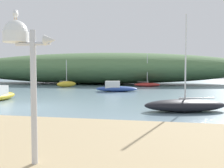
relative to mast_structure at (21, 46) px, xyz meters
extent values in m
plane|color=#7A99A8|center=(-4.98, 8.24, -2.57)|extent=(120.00, 120.00, 0.00)
ellipsoid|color=#517547|center=(-8.55, 36.07, 0.03)|extent=(51.09, 15.73, 5.20)
cylinder|color=silver|center=(0.25, 0.00, -1.03)|extent=(0.12, 0.12, 2.68)
cylinder|color=silver|center=(0.25, 0.00, 0.05)|extent=(0.74, 0.07, 0.07)
cylinder|color=white|center=(-0.11, 0.00, 0.19)|extent=(0.50, 0.50, 0.21)
sphere|color=white|center=(-0.11, 0.00, 0.29)|extent=(0.46, 0.46, 0.46)
cone|color=silver|center=(0.62, 0.00, 0.11)|extent=(0.23, 0.21, 0.21)
cylinder|color=orange|center=(-0.13, -0.01, 0.55)|extent=(0.01, 0.01, 0.05)
cylinder|color=orange|center=(-0.10, 0.01, 0.55)|extent=(0.01, 0.01, 0.05)
ellipsoid|color=white|center=(-0.11, 0.00, 0.64)|extent=(0.22, 0.27, 0.14)
ellipsoid|color=#9EA0A8|center=(-0.11, 0.00, 0.66)|extent=(0.20, 0.25, 0.05)
sphere|color=white|center=(-0.17, 0.09, 0.71)|extent=(0.09, 0.09, 0.09)
cone|color=gold|center=(-0.20, 0.15, 0.70)|extent=(0.05, 0.06, 0.03)
ellipsoid|color=gold|center=(-9.64, 26.17, -2.18)|extent=(2.60, 2.87, 0.78)
cylinder|color=silver|center=(-9.64, 26.17, -0.49)|extent=(0.08, 0.08, 3.06)
cylinder|color=silver|center=(-9.90, 25.84, -1.77)|extent=(0.84, 1.03, 0.06)
ellipsoid|color=black|center=(3.97, 8.53, -2.25)|extent=(4.50, 2.65, 0.64)
cylinder|color=silver|center=(3.97, 8.53, 0.15)|extent=(0.08, 0.08, 4.53)
cylinder|color=silver|center=(4.58, 8.70, -1.87)|extent=(1.85, 0.57, 0.06)
ellipsoid|color=gold|center=(-8.58, 11.15, -2.29)|extent=(1.41, 3.42, 0.55)
ellipsoid|color=#B72D28|center=(0.90, 29.05, -2.30)|extent=(3.67, 1.68, 0.54)
cylinder|color=silver|center=(0.90, 29.05, -0.15)|extent=(0.08, 0.08, 4.07)
cylinder|color=silver|center=(0.37, 28.97, -1.94)|extent=(1.58, 0.31, 0.06)
ellipsoid|color=#2D4C9E|center=(-1.72, 20.10, -2.28)|extent=(4.41, 2.07, 0.57)
cube|color=silver|center=(-2.13, 20.03, -1.84)|extent=(1.64, 1.35, 0.72)
camera|label=1|loc=(2.74, -4.43, -0.50)|focal=39.02mm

